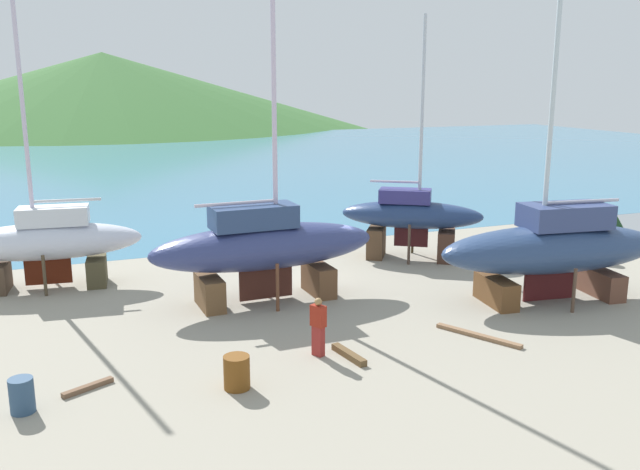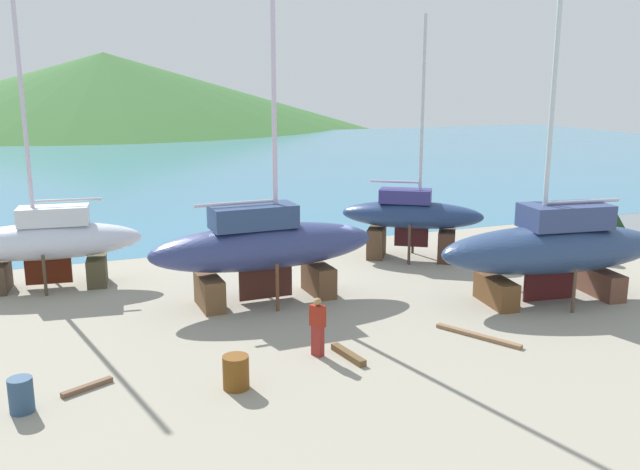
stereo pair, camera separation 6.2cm
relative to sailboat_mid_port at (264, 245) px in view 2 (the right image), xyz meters
The scene contains 17 objects.
ground_plane 3.47m from the sailboat_mid_port, 41.06° to the right, with size 38.12×38.12×0.00m, color gray.
sea_water 43.42m from the sailboat_mid_port, 87.19° to the left, with size 144.90×71.29×0.01m, color teal.
headland_hill 108.63m from the sailboat_mid_port, 88.51° to the left, with size 176.28×176.28×25.32m, color #325F2B.
sailboat_mid_port is the anchor object (origin of this frame).
sailboat_far_slipway 8.32m from the sailboat_mid_port, 23.26° to the left, with size 6.10×4.89×10.31m.
sailboat_small_center 8.41m from the sailboat_mid_port, 147.88° to the left, with size 7.12×2.67×11.38m.
sailboat_large_starboard 10.16m from the sailboat_mid_port, 20.72° to the right, with size 8.61×3.67×13.57m.
worker 5.43m from the sailboat_mid_port, 90.47° to the right, with size 0.41×0.50×1.71m.
barrel_rust_near 7.25m from the sailboat_mid_port, 112.75° to the right, with size 0.67×0.67×0.87m, color brown.
barrel_tipped_left 9.89m from the sailboat_mid_port, 142.69° to the right, with size 0.57×0.57×0.85m, color navy.
barrel_tipped_center 14.12m from the sailboat_mid_port, 10.43° to the left, with size 0.67×0.67×0.81m, color brown.
barrel_rust_mid 12.68m from the sailboat_mid_port, ahead, with size 0.59×0.59×0.88m, color olive.
barrel_tar_black 14.92m from the sailboat_mid_port, ahead, with size 0.65×0.65×0.85m, color #302130.
timber_plank_far 7.90m from the sailboat_mid_port, 49.26° to the right, with size 2.83×0.20×0.12m, color #836043.
timber_long_aft 6.13m from the sailboat_mid_port, 83.11° to the right, with size 1.52×0.23×0.18m, color brown.
timber_short_skew 8.39m from the sailboat_mid_port, 140.25° to the right, with size 1.37×0.17×0.13m, color brown.
timber_short_cross 14.54m from the sailboat_mid_port, ahead, with size 2.52×0.16×0.15m, color olive.
Camera 2 is at (-8.68, -23.12, 7.63)m, focal length 38.08 mm.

